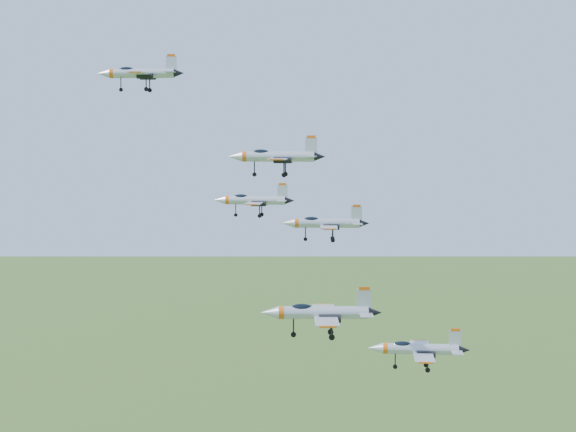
{
  "coord_description": "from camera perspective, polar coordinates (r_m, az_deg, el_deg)",
  "views": [
    {
      "loc": [
        7.73,
        -102.33,
        144.86
      ],
      "look_at": [
        7.24,
        -1.42,
        135.27
      ],
      "focal_mm": 50.0,
      "sensor_mm": 36.0,
      "label": 1
    }
  ],
  "objects": [
    {
      "name": "jet_lead",
      "position": [
        120.02,
        -10.52,
        9.96
      ],
      "size": [
        12.81,
        10.56,
        3.43
      ],
      "rotation": [
        0.0,
        0.0,
        -0.04
      ],
      "color": "#ACB1B9"
    },
    {
      "name": "jet_left_high",
      "position": [
        102.25,
        -2.5,
        1.14
      ],
      "size": [
        10.43,
        8.68,
        2.79
      ],
      "rotation": [
        0.0,
        0.0,
        -0.11
      ],
      "color": "#ACB1B9"
    },
    {
      "name": "jet_right_high",
      "position": [
        86.98,
        -0.9,
        4.27
      ],
      "size": [
        10.66,
        8.82,
        2.85
      ],
      "rotation": [
        0.0,
        0.0,
        -0.08
      ],
      "color": "#ACB1B9"
    },
    {
      "name": "jet_left_low",
      "position": [
        108.62,
        2.61,
        -0.5
      ],
      "size": [
        11.9,
        9.79,
        3.19
      ],
      "rotation": [
        0.0,
        0.0,
        -0.03
      ],
      "color": "#ACB1B9"
    },
    {
      "name": "jet_right_low",
      "position": [
        92.24,
        2.27,
        -6.86
      ],
      "size": [
        13.9,
        11.4,
        3.73
      ],
      "rotation": [
        0.0,
        0.0,
        0.0
      ],
      "color": "#ACB1B9"
    },
    {
      "name": "jet_trail",
      "position": [
        105.96,
        9.19,
        -9.3
      ],
      "size": [
        13.14,
        10.88,
        3.51
      ],
      "rotation": [
        0.0,
        0.0,
        -0.08
      ],
      "color": "#ACB1B9"
    }
  ]
}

